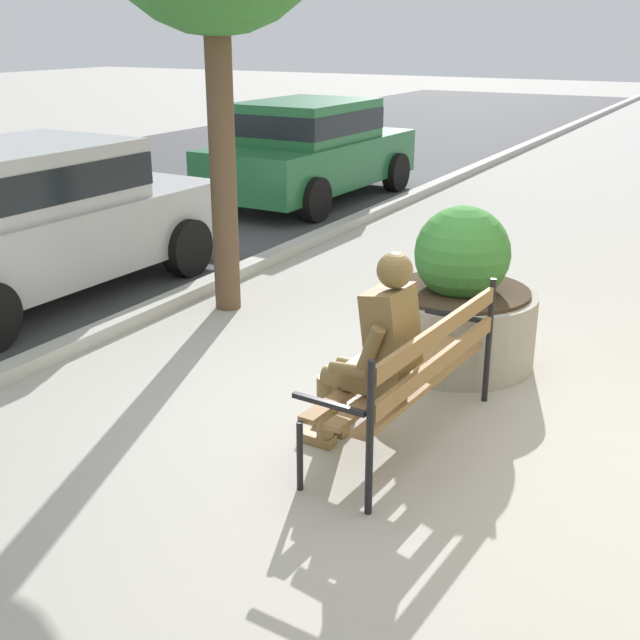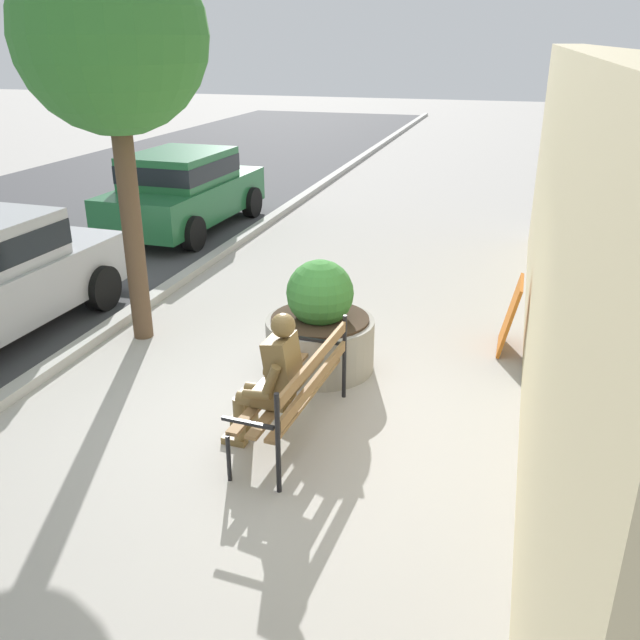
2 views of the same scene
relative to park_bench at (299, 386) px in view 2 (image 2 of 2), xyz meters
The scene contains 9 objects.
ground_plane 0.66m from the park_bench, 53.86° to the left, with size 80.00×80.00×0.00m, color #ADA8A0.
curb_stone 3.24m from the park_bench, 86.09° to the left, with size 60.00×0.20×0.12m, color #B2AFA8.
building_wall_behind 3.11m from the park_bench, 53.23° to the right, with size 12.00×0.50×3.50m, color #C6B78C.
park_bench is the anchor object (origin of this frame).
bronze_statue_seated 0.33m from the park_bench, 136.23° to the left, with size 0.65×0.76×1.37m.
concrete_planter 1.50m from the park_bench, ahead, with size 1.25×1.25×1.31m.
street_tree_down_street 4.39m from the park_bench, 57.88° to the left, with size 2.16×2.16×4.69m.
parked_car_green 8.11m from the park_bench, 34.64° to the left, with size 4.15×2.01×1.56m.
leaning_signboard 3.22m from the park_bench, 35.04° to the right, with size 0.70×0.04×0.90m, color #C6661E.
Camera 2 is at (-5.57, -2.10, 3.57)m, focal length 37.91 mm.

